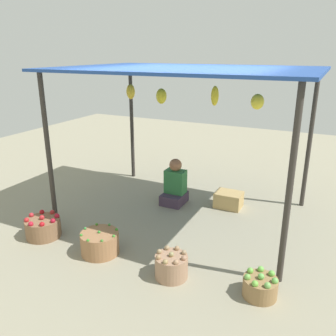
# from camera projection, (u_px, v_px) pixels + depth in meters

# --- Properties ---
(ground_plane) EXTENTS (14.00, 14.00, 0.00)m
(ground_plane) POSITION_uv_depth(u_px,v_px,m) (185.00, 213.00, 5.64)
(ground_plane) COLOR gray
(market_stall_structure) EXTENTS (3.61, 2.57, 2.26)m
(market_stall_structure) POSITION_uv_depth(u_px,v_px,m) (187.00, 78.00, 4.96)
(market_stall_structure) COLOR #38332D
(market_stall_structure) RESTS_ON ground
(vendor_person) EXTENTS (0.36, 0.44, 0.78)m
(vendor_person) POSITION_uv_depth(u_px,v_px,m) (175.00, 186.00, 5.93)
(vendor_person) COLOR #413145
(vendor_person) RESTS_ON ground
(basket_red_apples) EXTENTS (0.48, 0.48, 0.32)m
(basket_red_apples) POSITION_uv_depth(u_px,v_px,m) (43.00, 227.00, 4.89)
(basket_red_apples) COLOR brown
(basket_red_apples) RESTS_ON ground
(basket_green_chilies) EXTENTS (0.49, 0.49, 0.32)m
(basket_green_chilies) POSITION_uv_depth(u_px,v_px,m) (100.00, 243.00, 4.48)
(basket_green_chilies) COLOR #9D6D47
(basket_green_chilies) RESTS_ON ground
(basket_potatoes) EXTENTS (0.38, 0.38, 0.32)m
(basket_potatoes) POSITION_uv_depth(u_px,v_px,m) (171.00, 266.00, 4.01)
(basket_potatoes) COLOR #A27B5E
(basket_potatoes) RESTS_ON ground
(basket_green_apples) EXTENTS (0.37, 0.37, 0.27)m
(basket_green_apples) POSITION_uv_depth(u_px,v_px,m) (260.00, 286.00, 3.70)
(basket_green_apples) COLOR olive
(basket_green_apples) RESTS_ON ground
(wooden_crate_near_vendor) EXTENTS (0.43, 0.34, 0.26)m
(wooden_crate_near_vendor) POSITION_uv_depth(u_px,v_px,m) (229.00, 200.00, 5.82)
(wooden_crate_near_vendor) COLOR tan
(wooden_crate_near_vendor) RESTS_ON ground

